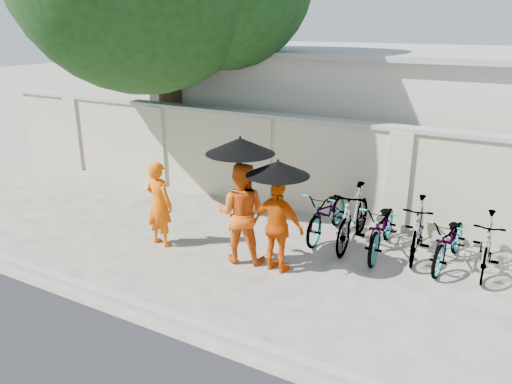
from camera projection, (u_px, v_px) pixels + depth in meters
The scene contains 15 objects.
ground at pixel (228, 269), 8.43m from camera, with size 80.00×80.00×0.00m, color #B3A793.
kerb at pixel (163, 315), 7.01m from camera, with size 40.00×0.16×0.12m, color #969695.
compound_wall at pixel (351, 174), 10.28m from camera, with size 20.00×0.30×2.00m, color #C6BD91.
building_behind at pixel (440, 119), 12.75m from camera, with size 14.00×6.00×3.20m, color #B9B3A2.
monk_left at pixel (159, 204), 9.14m from camera, with size 0.58×0.38×1.60m, color #F05E05.
monk_center at pixel (241, 213), 8.48m from camera, with size 0.86×0.67×1.77m, color #DF5710.
parasol_center at pixel (240, 146), 8.01m from camera, with size 1.14×1.14×1.20m.
monk_right at pixel (278, 227), 8.15m from camera, with size 0.93×0.39×1.58m, color #DE5206.
parasol_right at pixel (278, 168), 7.75m from camera, with size 1.01×1.01×1.03m.
bike_0 at pixel (327, 213), 9.58m from camera, with size 0.64×1.83×0.96m, color gray.
bike_1 at pixel (353, 217), 9.17m from camera, with size 0.54×1.90×1.14m, color gray.
bike_2 at pixel (383, 227), 8.89m from camera, with size 0.65×1.86×0.98m, color gray.
bike_3 at pixel (418, 228), 8.78m from camera, with size 0.49×1.73×1.04m, color gray.
bike_4 at pixel (450, 241), 8.44m from camera, with size 0.60×1.73×0.91m, color gray.
bike_5 at pixel (487, 244), 8.21m from camera, with size 0.46×1.65×0.99m, color gray.
Camera 1 is at (4.14, -6.34, 3.96)m, focal length 35.00 mm.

